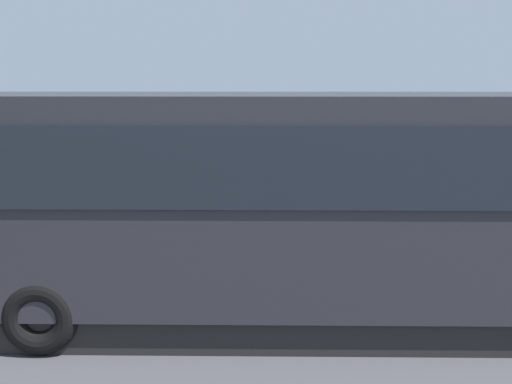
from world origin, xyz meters
TOP-DOWN VIEW (x-y plane):
  - ground_plane at (0.00, 0.00)m, footprint 80.00×80.00m
  - tour_bus at (1.16, 4.64)m, footprint 9.54×2.70m
  - spectator_far_left at (-1.26, 1.59)m, footprint 0.57×0.38m
  - spectator_left at (-0.19, 1.81)m, footprint 0.58×0.37m
  - spectator_centre at (1.11, 1.60)m, footprint 0.57×0.32m
  - spectator_right at (2.00, 1.99)m, footprint 0.58×0.37m
  - spectator_far_right at (3.19, 1.65)m, footprint 0.57×0.32m
  - parked_motorcycle_silver at (-2.32, 2.23)m, footprint 2.05×0.58m
  - parked_motorcycle_dark at (3.67, 2.25)m, footprint 2.05×0.58m
  - stunt_motorcycle at (3.32, -2.67)m, footprint 1.83×0.76m
  - bay_line_b at (-2.17, -1.39)m, footprint 0.30×4.77m
  - bay_line_c at (0.23, -1.39)m, footprint 0.30×4.55m
  - bay_line_d at (2.63, -1.39)m, footprint 0.29×4.49m

SIDE VIEW (x-z plane):
  - ground_plane at x=0.00m, z-range 0.00..0.00m
  - bay_line_b at x=-2.17m, z-range 0.00..0.01m
  - bay_line_c at x=0.23m, z-range 0.00..0.01m
  - bay_line_d at x=2.63m, z-range 0.00..0.01m
  - parked_motorcycle_silver at x=-2.32m, z-range -0.01..0.97m
  - parked_motorcycle_dark at x=3.67m, z-range -0.01..0.97m
  - spectator_far_right at x=3.19m, z-range 0.15..1.83m
  - spectator_far_left at x=-1.26m, z-range 0.17..1.94m
  - stunt_motorcycle at x=3.32m, z-range 0.10..2.02m
  - spectator_centre at x=1.11m, z-range 0.18..1.98m
  - spectator_left at x=-0.19m, z-range 0.18..1.99m
  - spectator_right at x=2.00m, z-range 0.18..2.00m
  - tour_bus at x=1.16m, z-range 0.02..3.27m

